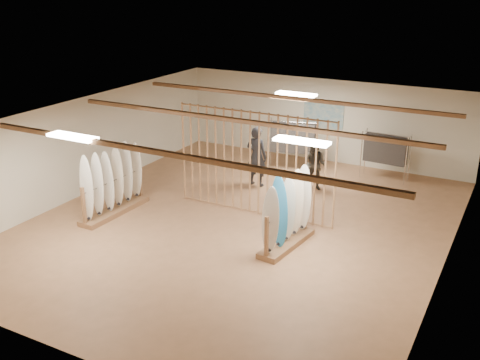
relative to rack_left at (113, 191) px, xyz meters
The scene contains 16 objects.
floor 3.48m from the rack_left, 16.47° to the left, with size 12.00×12.00×0.00m, color #AE7A54.
ceiling 4.06m from the rack_left, 16.47° to the left, with size 12.00×12.00×0.00m, color gray.
wall_back 7.75m from the rack_left, 64.76° to the left, with size 12.00×12.00×0.00m, color silver.
wall_front 6.06m from the rack_left, 56.84° to the right, with size 12.00×12.00×0.00m, color silver.
wall_left 2.12m from the rack_left, 150.47° to the left, with size 12.00×12.00×0.00m, color silver.
wall_right 8.38m from the rack_left, ahead, with size 12.00×12.00×0.00m, color silver.
ceiling_slats 4.01m from the rack_left, 16.47° to the left, with size 9.50×6.12×0.10m, color #8F6441.
light_panels 4.03m from the rack_left, 16.47° to the left, with size 1.20×0.35×0.06m, color white.
bamboo_partition 3.81m from the rack_left, 28.33° to the left, with size 4.45×0.05×2.78m.
poster 7.75m from the rack_left, 64.70° to the left, with size 1.40×0.03×0.90m, color teal.
rack_left is the anchor object (origin of this frame).
rack_right 4.86m from the rack_left, ahead, with size 0.72×1.95×1.81m.
clothing_rack_a 6.25m from the rack_left, 63.66° to the left, with size 1.49×0.74×1.64m.
clothing_rack_b 8.29m from the rack_left, 46.79° to the left, with size 1.40×0.43×1.50m.
shopper_a 4.43m from the rack_left, 57.04° to the left, with size 0.76×0.51×2.07m, color #222329.
shopper_b 5.85m from the rack_left, 45.95° to the left, with size 0.82×0.64×1.71m, color #312D26.
Camera 1 is at (6.17, -11.61, 6.04)m, focal length 42.00 mm.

